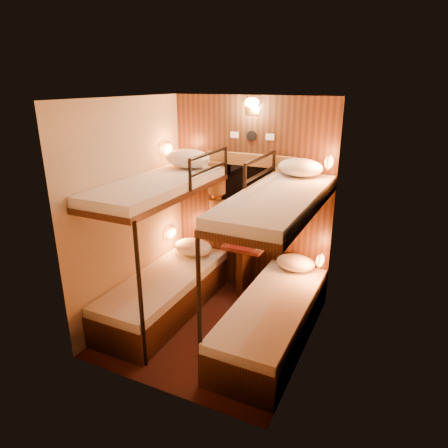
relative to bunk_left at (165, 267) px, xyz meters
The scene contains 22 objects.
floor 0.86m from the bunk_left, ahead, with size 2.10×2.10×0.00m, color black.
ceiling 1.95m from the bunk_left, ahead, with size 2.10×2.10×0.00m, color silver.
wall_back 1.34m from the bunk_left, 56.56° to the left, with size 2.40×2.40×0.00m, color #C6B293.
wall_front 1.44m from the bunk_left, 59.93° to the right, with size 2.40×2.40×0.00m, color #C6B293.
wall_left 0.74m from the bunk_left, 168.93° to the right, with size 2.40×2.40×0.00m, color #C6B293.
wall_right 1.77m from the bunk_left, ahead, with size 2.40×2.40×0.00m, color #C6B293.
back_panel 1.33m from the bunk_left, 56.16° to the left, with size 2.00×0.03×2.40m, color black.
bunk_left is the anchor object (origin of this frame).
bunk_right 1.30m from the bunk_left, ahead, with size 0.72×1.90×1.82m.
window 1.30m from the bunk_left, 55.30° to the left, with size 1.00×0.12×0.79m.
curtains 1.32m from the bunk_left, 54.32° to the left, with size 1.10×0.22×1.00m.
back_fixtures 2.03m from the bunk_left, 55.16° to the left, with size 0.54×0.09×0.48m.
reading_lamps 1.13m from the bunk_left, 44.25° to the left, with size 2.00×0.20×1.25m.
table 1.02m from the bunk_left, 50.33° to the left, with size 0.50×0.34×0.66m.
bottle_left 1.03m from the bunk_left, 57.10° to the left, with size 0.07×0.07×0.23m.
bottle_right 1.09m from the bunk_left, 44.90° to the left, with size 0.07×0.07×0.24m.
sachet_a 1.14m from the bunk_left, 40.81° to the left, with size 0.08×0.06×0.01m, color silver.
sachet_b 1.06m from the bunk_left, 49.37° to the left, with size 0.06×0.05×0.00m, color silver.
pillow_lower_left 0.65m from the bunk_left, 90.19° to the left, with size 0.50×0.36×0.20m, color white.
pillow_lower_right 1.52m from the bunk_left, 31.11° to the left, with size 0.46×0.33×0.18m, color white.
pillow_upper_left 1.28m from the bunk_left, 90.21° to the left, with size 0.55×0.39×0.22m, color white.
pillow_upper_right 1.86m from the bunk_left, 29.20° to the left, with size 0.48×0.34×0.19m, color white.
Camera 1 is at (1.72, -3.33, 2.54)m, focal length 32.00 mm.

